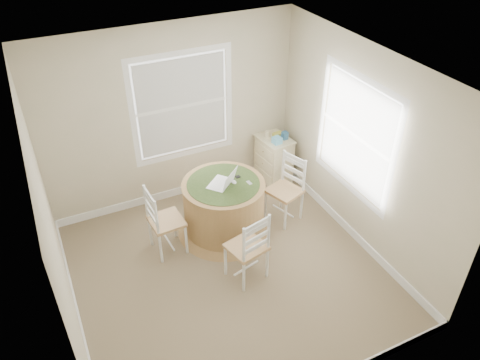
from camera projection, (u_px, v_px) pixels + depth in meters
room at (234, 176)px, 5.23m from camera, size 3.64×3.64×2.64m
round_table at (224, 205)px, 6.21m from camera, size 1.27×1.27×0.78m
chair_left at (166, 221)px, 5.87m from camera, size 0.43×0.44×0.95m
chair_near at (246, 247)px, 5.48m from camera, size 0.50×0.49×0.95m
chair_right at (284, 191)px, 6.39m from camera, size 0.52×0.53×0.95m
laptop at (223, 183)px, 5.97m from camera, size 0.45×0.45×0.24m
mouse at (234, 182)px, 6.02m from camera, size 0.07×0.10×0.03m
phone at (249, 183)px, 6.02m from camera, size 0.05×0.09×0.02m
keys at (238, 177)px, 6.12m from camera, size 0.06×0.05×0.02m
corner_chest at (274, 159)px, 7.24m from camera, size 0.48×0.60×0.74m
tissue_box at (277, 140)px, 6.89m from camera, size 0.13×0.13×0.10m
box_yellow at (278, 135)px, 7.06m from camera, size 0.16×0.12×0.06m
box_blue at (284, 135)px, 6.98m from camera, size 0.09×0.09×0.12m
cup_cream at (267, 134)px, 7.05m from camera, size 0.07×0.07×0.09m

